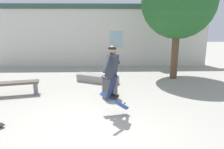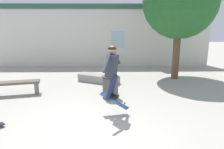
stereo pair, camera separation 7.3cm
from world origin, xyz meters
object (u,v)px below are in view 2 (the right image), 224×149
object	(u,v)px
skate_ledge	(99,79)
trash_bin	(110,87)
skater	(112,68)
park_bench	(16,85)
skateboard_flipping	(114,101)
tree_right	(180,2)

from	to	relation	value
skate_ledge	trash_bin	world-z (taller)	trash_bin
skater	park_bench	bearing A→B (deg)	173.79
trash_bin	skateboard_flipping	world-z (taller)	trash_bin
tree_right	skateboard_flipping	world-z (taller)	tree_right
trash_bin	tree_right	bearing A→B (deg)	40.35
trash_bin	skateboard_flipping	distance (m)	1.29
skater	skate_ledge	bearing A→B (deg)	120.28
skate_ledge	trash_bin	size ratio (longest dim) A/B	2.33
park_bench	skate_ledge	bearing A→B (deg)	15.64
skate_ledge	skater	xyz separation A→B (m)	(0.50, -3.23, 1.19)
skate_ledge	skater	distance (m)	3.48
tree_right	skate_ledge	distance (m)	4.65
park_bench	skate_ledge	xyz separation A→B (m)	(2.81, 1.50, -0.19)
park_bench	tree_right	bearing A→B (deg)	6.28
park_bench	trash_bin	xyz separation A→B (m)	(3.28, -0.38, 0.05)
tree_right	skateboard_flipping	size ratio (longest dim) A/B	5.89
park_bench	skateboard_flipping	size ratio (longest dim) A/B	1.96
park_bench	skate_ledge	world-z (taller)	park_bench
skater	trash_bin	bearing A→B (deg)	112.68
tree_right	trash_bin	size ratio (longest dim) A/B	6.28
skateboard_flipping	park_bench	bearing A→B (deg)	156.65
skater	skateboard_flipping	size ratio (longest dim) A/B	1.72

